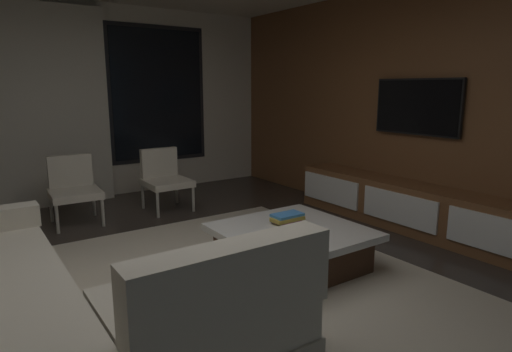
{
  "coord_description": "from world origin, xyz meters",
  "views": [
    {
      "loc": [
        -1.27,
        -2.73,
        1.56
      ],
      "look_at": [
        1.01,
        0.57,
        0.74
      ],
      "focal_mm": 30.49,
      "sensor_mm": 36.0,
      "label": 1
    }
  ],
  "objects_px": {
    "coffee_table": "(291,247)",
    "accent_chair_by_curtain": "(73,186)",
    "sectional_couch": "(42,310)",
    "book_stack_on_coffee_table": "(287,218)",
    "accent_chair_near_window": "(164,176)",
    "media_console": "(415,209)",
    "mounted_tv": "(417,107)"
  },
  "relations": [
    {
      "from": "coffee_table",
      "to": "mounted_tv",
      "type": "relative_size",
      "value": 1.09
    },
    {
      "from": "book_stack_on_coffee_table",
      "to": "accent_chair_near_window",
      "type": "bearing_deg",
      "value": 95.84
    },
    {
      "from": "book_stack_on_coffee_table",
      "to": "accent_chair_by_curtain",
      "type": "distance_m",
      "value": 2.67
    },
    {
      "from": "book_stack_on_coffee_table",
      "to": "mounted_tv",
      "type": "bearing_deg",
      "value": 1.07
    },
    {
      "from": "accent_chair_by_curtain",
      "to": "media_console",
      "type": "height_order",
      "value": "accent_chair_by_curtain"
    },
    {
      "from": "sectional_couch",
      "to": "coffee_table",
      "type": "relative_size",
      "value": 2.16
    },
    {
      "from": "sectional_couch",
      "to": "book_stack_on_coffee_table",
      "type": "relative_size",
      "value": 8.2
    },
    {
      "from": "coffee_table",
      "to": "accent_chair_near_window",
      "type": "distance_m",
      "value": 2.44
    },
    {
      "from": "sectional_couch",
      "to": "accent_chair_near_window",
      "type": "relative_size",
      "value": 3.21
    },
    {
      "from": "book_stack_on_coffee_table",
      "to": "accent_chair_near_window",
      "type": "relative_size",
      "value": 0.39
    },
    {
      "from": "book_stack_on_coffee_table",
      "to": "mounted_tv",
      "type": "distance_m",
      "value": 2.07
    },
    {
      "from": "coffee_table",
      "to": "book_stack_on_coffee_table",
      "type": "distance_m",
      "value": 0.28
    },
    {
      "from": "sectional_couch",
      "to": "media_console",
      "type": "bearing_deg",
      "value": 2.57
    },
    {
      "from": "sectional_couch",
      "to": "mounted_tv",
      "type": "xyz_separation_m",
      "value": [
        3.93,
        0.37,
        1.06
      ]
    },
    {
      "from": "accent_chair_by_curtain",
      "to": "accent_chair_near_window",
      "type": "bearing_deg",
      "value": -2.53
    },
    {
      "from": "accent_chair_by_curtain",
      "to": "mounted_tv",
      "type": "distance_m",
      "value": 4.01
    },
    {
      "from": "sectional_couch",
      "to": "accent_chair_near_window",
      "type": "bearing_deg",
      "value": 54.37
    },
    {
      "from": "accent_chair_near_window",
      "to": "book_stack_on_coffee_table",
      "type": "bearing_deg",
      "value": -84.16
    },
    {
      "from": "sectional_couch",
      "to": "coffee_table",
      "type": "height_order",
      "value": "sectional_couch"
    },
    {
      "from": "accent_chair_near_window",
      "to": "accent_chair_by_curtain",
      "type": "xyz_separation_m",
      "value": [
        -1.1,
        0.05,
        0.0
      ]
    },
    {
      "from": "sectional_couch",
      "to": "accent_chair_by_curtain",
      "type": "bearing_deg",
      "value": 74.03
    },
    {
      "from": "coffee_table",
      "to": "book_stack_on_coffee_table",
      "type": "xyz_separation_m",
      "value": [
        0.08,
        0.16,
        0.21
      ]
    },
    {
      "from": "coffee_table",
      "to": "book_stack_on_coffee_table",
      "type": "bearing_deg",
      "value": 63.42
    },
    {
      "from": "book_stack_on_coffee_table",
      "to": "accent_chair_near_window",
      "type": "height_order",
      "value": "accent_chair_near_window"
    },
    {
      "from": "media_console",
      "to": "book_stack_on_coffee_table",
      "type": "bearing_deg",
      "value": 174.37
    },
    {
      "from": "coffee_table",
      "to": "sectional_couch",
      "type": "bearing_deg",
      "value": -175.17
    },
    {
      "from": "mounted_tv",
      "to": "accent_chair_by_curtain",
      "type": "bearing_deg",
      "value": 144.36
    },
    {
      "from": "accent_chair_near_window",
      "to": "media_console",
      "type": "distance_m",
      "value": 3.08
    },
    {
      "from": "sectional_couch",
      "to": "mounted_tv",
      "type": "height_order",
      "value": "mounted_tv"
    },
    {
      "from": "coffee_table",
      "to": "accent_chair_by_curtain",
      "type": "distance_m",
      "value": 2.78
    },
    {
      "from": "mounted_tv",
      "to": "book_stack_on_coffee_table",
      "type": "bearing_deg",
      "value": -178.93
    },
    {
      "from": "accent_chair_by_curtain",
      "to": "mounted_tv",
      "type": "xyz_separation_m",
      "value": [
        3.17,
        -2.27,
        0.92
      ]
    }
  ]
}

